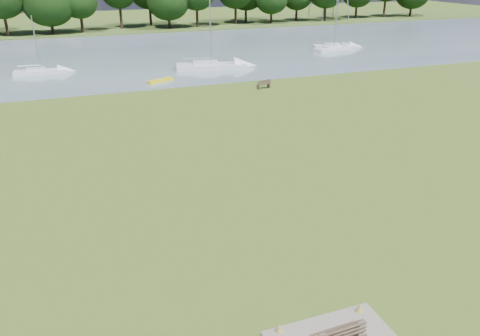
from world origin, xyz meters
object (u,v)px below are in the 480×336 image
object	(u,v)px
kayak	(160,81)
riverbank_bench	(264,84)
sailboat_0	(210,64)
sailboat_5	(334,45)
sailboat_3	(40,70)
sailboat_2	(333,47)

from	to	relation	value
kayak	riverbank_bench	bearing A→B (deg)	-57.48
riverbank_bench	sailboat_0	xyz separation A→B (m)	(-2.21, 10.86, 0.12)
sailboat_0	sailboat_5	xyz separation A→B (m)	(21.33, 7.55, -0.12)
sailboat_3	kayak	bearing A→B (deg)	-31.66
sailboat_0	sailboat_2	bearing A→B (deg)	28.29
kayak	sailboat_0	bearing A→B (deg)	10.61
kayak	sailboat_0	world-z (taller)	sailboat_0
riverbank_bench	sailboat_3	bearing A→B (deg)	133.18
riverbank_bench	sailboat_0	size ratio (longest dim) A/B	0.15
sailboat_0	sailboat_5	world-z (taller)	sailboat_0
riverbank_bench	sailboat_2	distance (m)	24.47
riverbank_bench	kayak	distance (m)	11.06
sailboat_0	sailboat_2	xyz separation A→B (m)	(20.08, 5.86, -0.09)
kayak	sailboat_2	bearing A→B (deg)	-1.86
riverbank_bench	sailboat_0	world-z (taller)	sailboat_0
sailboat_2	sailboat_3	distance (m)	38.95
sailboat_0	sailboat_3	size ratio (longest dim) A/B	1.61
sailboat_0	sailboat_5	size ratio (longest dim) A/B	1.41
sailboat_3	sailboat_0	bearing A→B (deg)	-7.83
sailboat_2	kayak	bearing A→B (deg)	-172.23
kayak	sailboat_3	size ratio (longest dim) A/B	0.46
riverbank_bench	sailboat_3	xyz separation A→B (m)	(-21.03, 14.80, -0.00)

